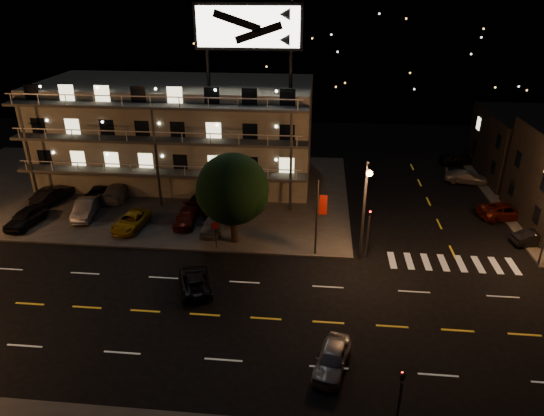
# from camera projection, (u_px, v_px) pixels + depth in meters

# --- Properties ---
(ground) EXTENTS (140.00, 140.00, 0.00)m
(ground) POSITION_uv_depth(u_px,v_px,m) (235.00, 317.00, 31.33)
(ground) COLOR black
(ground) RESTS_ON ground
(curb_nw) EXTENTS (44.00, 24.00, 0.15)m
(curb_nw) POSITION_uv_depth(u_px,v_px,m) (135.00, 189.00, 50.62)
(curb_nw) COLOR #3A3A37
(curb_nw) RESTS_ON ground
(motel) EXTENTS (28.00, 13.80, 18.10)m
(motel) POSITION_uv_depth(u_px,v_px,m) (179.00, 131.00, 51.56)
(motel) COLOR gray
(motel) RESTS_ON ground
(hill_backdrop) EXTENTS (120.00, 25.00, 24.00)m
(hill_backdrop) POSITION_uv_depth(u_px,v_px,m) (264.00, 32.00, 89.15)
(hill_backdrop) COLOR black
(hill_backdrop) RESTS_ON ground
(streetlight_nc) EXTENTS (0.44, 1.92, 8.00)m
(streetlight_nc) POSITION_uv_depth(u_px,v_px,m) (365.00, 202.00, 35.66)
(streetlight_nc) COLOR #2D2D30
(streetlight_nc) RESTS_ON ground
(signal_nw) EXTENTS (0.20, 0.27, 4.60)m
(signal_nw) POSITION_uv_depth(u_px,v_px,m) (369.00, 228.00, 37.12)
(signal_nw) COLOR #2D2D30
(signal_nw) RESTS_ON ground
(signal_sw) EXTENTS (0.20, 0.27, 4.60)m
(signal_sw) POSITION_uv_depth(u_px,v_px,m) (399.00, 400.00, 21.77)
(signal_sw) COLOR #2D2D30
(signal_sw) RESTS_ON ground
(banner_north) EXTENTS (0.83, 0.16, 6.40)m
(banner_north) POSITION_uv_depth(u_px,v_px,m) (318.00, 216.00, 37.02)
(banner_north) COLOR #2D2D30
(banner_north) RESTS_ON ground
(stop_sign) EXTENTS (0.91, 0.11, 2.61)m
(stop_sign) POSITION_uv_depth(u_px,v_px,m) (215.00, 230.00, 38.63)
(stop_sign) COLOR #2D2D30
(stop_sign) RESTS_ON ground
(tree) EXTENTS (6.01, 5.79, 7.57)m
(tree) POSITION_uv_depth(u_px,v_px,m) (232.00, 191.00, 38.39)
(tree) COLOR black
(tree) RESTS_ON curb_nw
(lot_car_0) EXTENTS (2.26, 4.63, 1.52)m
(lot_car_0) POSITION_uv_depth(u_px,v_px,m) (26.00, 217.00, 42.61)
(lot_car_0) COLOR black
(lot_car_0) RESTS_ON curb_nw
(lot_car_1) EXTENTS (2.37, 4.85, 1.53)m
(lot_car_1) POSITION_uv_depth(u_px,v_px,m) (85.00, 209.00, 44.20)
(lot_car_1) COLOR gray
(lot_car_1) RESTS_ON curb_nw
(lot_car_2) EXTENTS (2.65, 4.79, 1.27)m
(lot_car_2) POSITION_uv_depth(u_px,v_px,m) (131.00, 221.00, 42.22)
(lot_car_2) COLOR #C19512
(lot_car_2) RESTS_ON curb_nw
(lot_car_3) EXTENTS (1.83, 4.28, 1.23)m
(lot_car_3) POSITION_uv_depth(u_px,v_px,m) (186.00, 217.00, 43.01)
(lot_car_3) COLOR #50140B
(lot_car_3) RESTS_ON curb_nw
(lot_car_4) EXTENTS (2.07, 4.42, 1.46)m
(lot_car_4) POSITION_uv_depth(u_px,v_px,m) (214.00, 223.00, 41.73)
(lot_car_4) COLOR gray
(lot_car_4) RESTS_ON curb_nw
(lot_car_5) EXTENTS (2.65, 4.81, 1.50)m
(lot_car_5) POSITION_uv_depth(u_px,v_px,m) (53.00, 194.00, 47.33)
(lot_car_5) COLOR black
(lot_car_5) RESTS_ON curb_nw
(lot_car_6) EXTENTS (2.47, 4.74, 1.27)m
(lot_car_6) POSITION_uv_depth(u_px,v_px,m) (100.00, 191.00, 48.26)
(lot_car_6) COLOR black
(lot_car_6) RESTS_ON curb_nw
(lot_car_7) EXTENTS (2.43, 5.36, 1.52)m
(lot_car_7) POSITION_uv_depth(u_px,v_px,m) (118.00, 191.00, 48.08)
(lot_car_7) COLOR gray
(lot_car_7) RESTS_ON curb_nw
(lot_car_8) EXTENTS (2.89, 4.51, 1.43)m
(lot_car_8) POSITION_uv_depth(u_px,v_px,m) (203.00, 198.00, 46.48)
(lot_car_8) COLOR black
(lot_car_8) RESTS_ON curb_nw
(lot_car_9) EXTENTS (2.39, 4.33, 1.35)m
(lot_car_9) POSITION_uv_depth(u_px,v_px,m) (218.00, 204.00, 45.33)
(lot_car_9) COLOR #50140B
(lot_car_9) RESTS_ON curb_nw
(side_car_0) EXTENTS (3.96, 1.91, 1.25)m
(side_car_0) POSITION_uv_depth(u_px,v_px,m) (536.00, 239.00, 39.65)
(side_car_0) COLOR black
(side_car_0) RESTS_ON ground
(side_car_1) EXTENTS (5.55, 3.51, 1.43)m
(side_car_1) POSITION_uv_depth(u_px,v_px,m) (506.00, 211.00, 44.30)
(side_car_1) COLOR #50140B
(side_car_1) RESTS_ON ground
(side_car_2) EXTENTS (4.76, 2.70, 1.30)m
(side_car_2) POSITION_uv_depth(u_px,v_px,m) (466.00, 177.00, 52.30)
(side_car_2) COLOR gray
(side_car_2) RESTS_ON ground
(side_car_3) EXTENTS (4.75, 2.47, 1.54)m
(side_car_3) POSITION_uv_depth(u_px,v_px,m) (459.00, 158.00, 57.56)
(side_car_3) COLOR black
(side_car_3) RESTS_ON ground
(road_car_east) EXTENTS (2.51, 4.25, 1.36)m
(road_car_east) POSITION_uv_depth(u_px,v_px,m) (332.00, 358.00, 26.87)
(road_car_east) COLOR gray
(road_car_east) RESTS_ON ground
(road_car_west) EXTENTS (3.42, 4.93, 1.25)m
(road_car_west) POSITION_uv_depth(u_px,v_px,m) (195.00, 281.00, 33.98)
(road_car_west) COLOR black
(road_car_west) RESTS_ON ground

